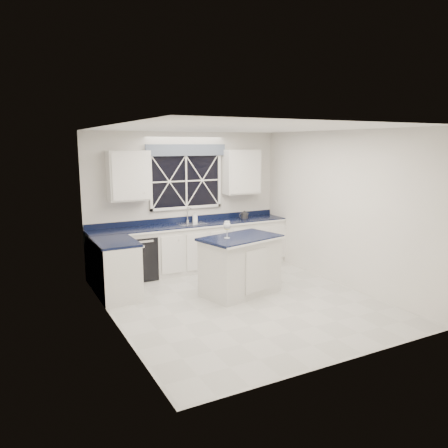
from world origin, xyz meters
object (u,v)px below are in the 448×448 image
dishwasher (138,257)px  island (240,265)px  faucet (188,214)px  wine_glass (227,226)px  kettle (244,215)px  soap_bottle (195,217)px

dishwasher → island: island is taller
faucet → wine_glass: (-0.08, -1.80, 0.06)m
island → kettle: size_ratio=5.97×
faucet → island: (0.17, -1.79, -0.61)m
wine_glass → dishwasher: bearing=122.3°
faucet → island: faucet is taller
wine_glass → soap_bottle: (0.23, 1.80, -0.12)m
dishwasher → wine_glass: size_ratio=2.94×
island → wine_glass: size_ratio=5.17×
wine_glass → faucet: bearing=87.3°
dishwasher → kettle: size_ratio=3.39×
dishwasher → kettle: kettle is taller
island → faucet: bearing=81.8°
soap_bottle → faucet: bearing=-179.5°
island → kettle: bearing=44.2°
faucet → island: size_ratio=0.21×
dishwasher → wine_glass: 2.04m
dishwasher → faucet: size_ratio=2.72×
soap_bottle → island: bearing=-89.4°
faucet → wine_glass: size_ratio=1.08×
soap_bottle → dishwasher: bearing=-171.1°
wine_glass → kettle: bearing=51.9°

